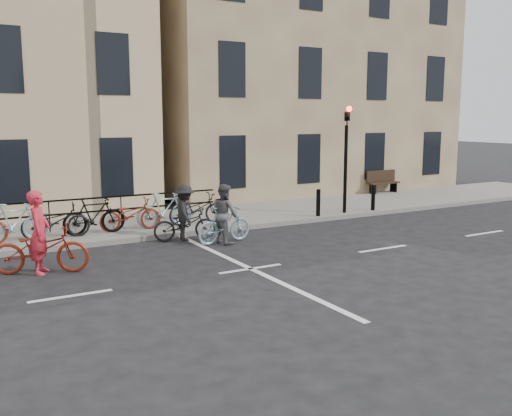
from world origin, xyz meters
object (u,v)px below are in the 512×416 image
traffic_light (346,146)px  cyclist_pink (40,245)px  cyclist_dark (185,219)px  bench (382,181)px  cyclist_grey (224,219)px

traffic_light → cyclist_pink: traffic_light is taller
cyclist_dark → cyclist_pink: bearing=122.2°
bench → cyclist_grey: 11.43m
traffic_light → cyclist_grey: (-5.48, -1.61, -1.79)m
bench → cyclist_pink: (-15.20, -5.71, -0.03)m
bench → cyclist_pink: 16.24m
bench → cyclist_grey: cyclist_grey is taller
bench → traffic_light: bearing=-144.8°
traffic_light → cyclist_grey: traffic_light is taller
traffic_light → cyclist_grey: bearing=-163.7°
cyclist_pink → cyclist_dark: size_ratio=1.19×
traffic_light → bench: size_ratio=2.44×
bench → cyclist_dark: 11.84m
cyclist_grey → cyclist_dark: (-0.81, 0.85, -0.05)m
bench → cyclist_pink: bearing=-159.4°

